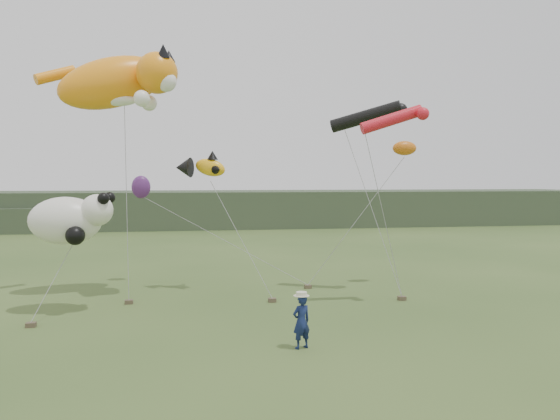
{
  "coord_description": "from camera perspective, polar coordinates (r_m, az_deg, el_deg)",
  "views": [
    {
      "loc": [
        -3.43,
        -18.39,
        5.42
      ],
      "look_at": [
        0.12,
        3.0,
        4.18
      ],
      "focal_mm": 35.0,
      "sensor_mm": 36.0,
      "label": 1
    }
  ],
  "objects": [
    {
      "name": "ground",
      "position": [
        19.48,
        1.12,
        -12.89
      ],
      "size": [
        120.0,
        120.0,
        0.0
      ],
      "primitive_type": "plane",
      "color": "#385123",
      "rests_on": "ground"
    },
    {
      "name": "headland",
      "position": [
        63.18,
        -9.12,
        0.06
      ],
      "size": [
        90.0,
        13.0,
        4.0
      ],
      "color": "#2D3D28",
      "rests_on": "ground"
    },
    {
      "name": "festival_attendant",
      "position": [
        17.77,
        2.25,
        -11.58
      ],
      "size": [
        0.74,
        0.63,
        1.74
      ],
      "primitive_type": "imported",
      "rotation": [
        0.0,
        0.0,
        3.53
      ],
      "color": "#14204C",
      "rests_on": "ground"
    },
    {
      "name": "sandbag_anchors",
      "position": [
        24.19,
        -4.42,
        -9.48
      ],
      "size": [
        15.44,
        5.51,
        0.17
      ],
      "color": "brown",
      "rests_on": "ground"
    },
    {
      "name": "cat_kite",
      "position": [
        26.7,
        -16.17,
        12.8
      ],
      "size": [
        6.66,
        3.74,
        3.57
      ],
      "color": "orange",
      "rests_on": "ground"
    },
    {
      "name": "fish_kite",
      "position": [
        26.73,
        -8.32,
        4.48
      ],
      "size": [
        2.71,
        1.76,
        1.37
      ],
      "color": "yellow",
      "rests_on": "ground"
    },
    {
      "name": "tube_kites",
      "position": [
        25.92,
        10.4,
        9.59
      ],
      "size": [
        3.55,
        4.77,
        1.82
      ],
      "color": "black",
      "rests_on": "ground"
    },
    {
      "name": "panda_kite",
      "position": [
        23.68,
        -21.05,
        -0.92
      ],
      "size": [
        3.41,
        2.2,
        2.12
      ],
      "color": "white",
      "rests_on": "ground"
    },
    {
      "name": "misc_kites",
      "position": [
        28.3,
        -1.94,
        4.28
      ],
      "size": [
        14.46,
        3.58,
        2.95
      ],
      "color": "#D16714",
      "rests_on": "ground"
    }
  ]
}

